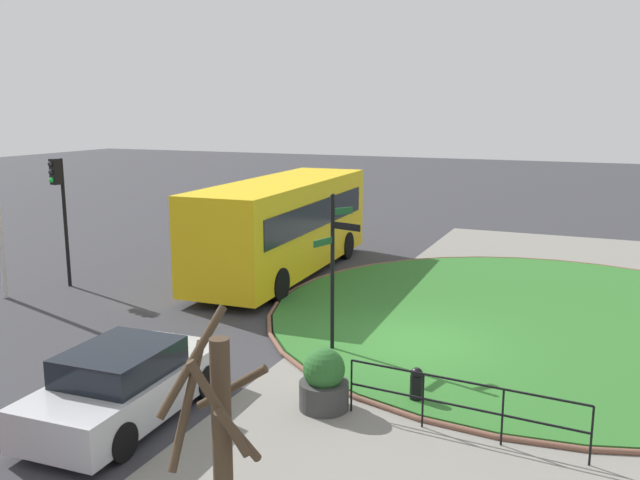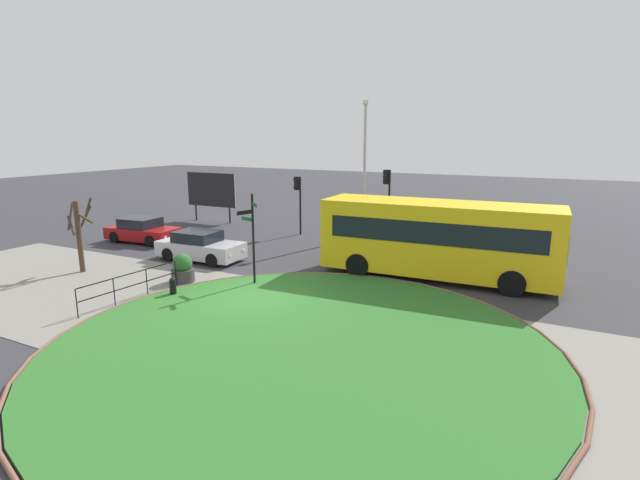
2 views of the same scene
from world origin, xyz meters
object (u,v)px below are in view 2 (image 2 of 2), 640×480
(lamppost_tall, at_px, (365,165))
(bus_yellow, at_px, (438,238))
(traffic_light_near, at_px, (298,192))
(signpost_directional, at_px, (252,233))
(bollard_foreground, at_px, (173,287))
(car_near_lane, at_px, (143,231))
(billboard_left, at_px, (211,190))
(planter_near_signpost, at_px, (183,269))
(street_tree_bare, at_px, (80,231))
(traffic_light_far, at_px, (387,190))
(car_far_lane, at_px, (200,246))

(lamppost_tall, bearing_deg, bus_yellow, -47.38)
(traffic_light_near, distance_m, lamppost_tall, 4.25)
(signpost_directional, xyz_separation_m, traffic_light_near, (-3.39, 9.58, 0.43))
(bollard_foreground, bearing_deg, car_near_lane, 142.64)
(car_near_lane, bearing_deg, bus_yellow, -2.44)
(bollard_foreground, bearing_deg, lamppost_tall, 80.12)
(bus_yellow, distance_m, billboard_left, 18.10)
(planter_near_signpost, bearing_deg, lamppost_tall, 74.61)
(car_near_lane, bearing_deg, bollard_foreground, -41.56)
(bollard_foreground, xyz_separation_m, car_near_lane, (-8.21, 6.27, 0.26))
(billboard_left, relative_size, planter_near_signpost, 3.33)
(street_tree_bare, bearing_deg, traffic_light_near, 69.11)
(traffic_light_far, height_order, street_tree_bare, traffic_light_far)
(car_near_lane, relative_size, street_tree_bare, 1.26)
(signpost_directional, xyz_separation_m, lamppost_tall, (0.39, 10.63, 2.05))
(planter_near_signpost, bearing_deg, traffic_light_near, 93.26)
(bollard_foreground, bearing_deg, bus_yellow, 39.92)
(car_near_lane, xyz_separation_m, lamppost_tall, (10.49, 6.81, 3.53))
(signpost_directional, height_order, bollard_foreground, signpost_directional)
(bus_yellow, distance_m, car_near_lane, 16.34)
(car_near_lane, distance_m, traffic_light_near, 9.05)
(bollard_foreground, relative_size, car_near_lane, 0.17)
(signpost_directional, relative_size, bus_yellow, 0.38)
(traffic_light_near, bearing_deg, bollard_foreground, 88.75)
(car_far_lane, bearing_deg, street_tree_bare, -131.14)
(bollard_foreground, distance_m, car_near_lane, 10.33)
(car_far_lane, bearing_deg, planter_near_signpost, -62.59)
(bus_yellow, height_order, car_far_lane, bus_yellow)
(signpost_directional, distance_m, car_far_lane, 5.24)
(lamppost_tall, height_order, billboard_left, lamppost_tall)
(bollard_foreground, distance_m, street_tree_bare, 6.05)
(car_near_lane, bearing_deg, planter_near_signpost, -37.26)
(car_far_lane, xyz_separation_m, traffic_light_far, (6.60, 7.72, 2.27))
(traffic_light_far, height_order, planter_near_signpost, traffic_light_far)
(bollard_foreground, xyz_separation_m, street_tree_bare, (-5.84, 0.68, 1.43))
(signpost_directional, height_order, car_far_lane, signpost_directional)
(bus_yellow, relative_size, planter_near_signpost, 8.07)
(lamppost_tall, bearing_deg, planter_near_signpost, -105.39)
(bus_yellow, bearing_deg, billboard_left, 157.40)
(bus_yellow, xyz_separation_m, billboard_left, (-16.96, 6.30, 0.45))
(bollard_foreground, height_order, planter_near_signpost, planter_near_signpost)
(planter_near_signpost, height_order, street_tree_bare, street_tree_bare)
(traffic_light_far, relative_size, street_tree_bare, 1.22)
(traffic_light_far, bearing_deg, lamppost_tall, -11.69)
(signpost_directional, relative_size, traffic_light_far, 0.92)
(bus_yellow, height_order, billboard_left, billboard_left)
(signpost_directional, bearing_deg, car_near_lane, 159.30)
(billboard_left, bearing_deg, planter_near_signpost, -56.34)
(bollard_foreground, xyz_separation_m, traffic_light_near, (-1.51, 12.04, 2.17))
(bus_yellow, bearing_deg, signpost_directional, -147.39)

